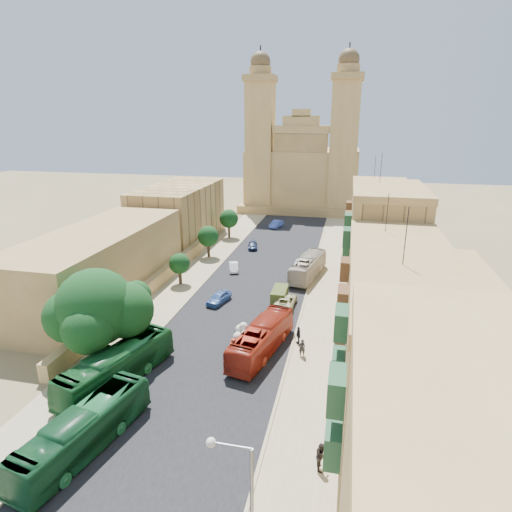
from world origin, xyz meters
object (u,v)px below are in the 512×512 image
at_px(church, 303,169).
at_px(street_tree_c, 208,236).
at_px(car_blue_a, 219,298).
at_px(pedestrian_c, 298,335).
at_px(car_cream, 286,301).
at_px(car_blue_b, 276,224).
at_px(street_tree_a, 136,296).
at_px(car_white_a, 234,267).
at_px(olive_pickup, 280,295).
at_px(bus_green_south, 84,431).
at_px(pedestrian_b, 321,456).
at_px(street_tree_b, 179,264).
at_px(bus_red_east, 262,338).
at_px(pedestrian_a, 302,348).
at_px(car_white_b, 299,262).
at_px(ficus_tree, 97,310).
at_px(streetlamp, 241,498).
at_px(red_truck, 242,343).
at_px(street_tree_d, 229,219).
at_px(bus_green_north, 117,366).
at_px(car_dkblue, 253,246).
at_px(bus_cream_east, 308,267).

distance_m(church, street_tree_c, 44.19).
xyz_separation_m(car_blue_a, pedestrian_c, (10.56, -7.61, 0.21)).
height_order(car_cream, car_blue_b, car_blue_b).
distance_m(street_tree_a, car_white_a, 19.55).
bearing_deg(olive_pickup, bus_green_south, -107.85).
bearing_deg(street_tree_c, pedestrian_b, -62.48).
bearing_deg(street_tree_b, car_blue_b, 77.72).
distance_m(church, pedestrian_c, 68.11).
bearing_deg(street_tree_c, olive_pickup, -46.59).
height_order(street_tree_c, bus_red_east, street_tree_c).
distance_m(street_tree_c, car_white_a, 8.37).
xyz_separation_m(olive_pickup, pedestrian_a, (4.13, -12.02, 0.08)).
relative_size(church, car_cream, 7.45).
bearing_deg(street_tree_c, pedestrian_a, -55.94).
distance_m(street_tree_b, car_white_b, 18.44).
bearing_deg(ficus_tree, car_blue_a, 67.14).
bearing_deg(car_white_b, streetlamp, 99.53).
distance_m(red_truck, car_blue_b, 49.80).
relative_size(street_tree_a, car_blue_b, 1.13).
xyz_separation_m(street_tree_d, pedestrian_b, (20.89, -52.09, -2.61)).
bearing_deg(streetlamp, street_tree_a, 126.44).
bearing_deg(streetlamp, bus_green_south, 153.65).
height_order(church, bus_red_east, church).
bearing_deg(car_white_a, car_blue_a, -100.81).
bearing_deg(ficus_tree, red_truck, 18.10).
height_order(bus_green_north, car_white_a, bus_green_north).
relative_size(car_blue_a, pedestrian_b, 2.12).
xyz_separation_m(street_tree_c, car_blue_b, (7.28, 21.46, -2.69)).
relative_size(street_tree_c, pedestrian_a, 2.95).
bearing_deg(street_tree_a, red_truck, -17.66).
bearing_deg(pedestrian_c, ficus_tree, -87.64).
height_order(bus_green_south, bus_red_east, bus_green_south).
distance_m(street_tree_a, street_tree_d, 36.00).
xyz_separation_m(bus_green_north, bus_red_east, (10.81, 7.38, -0.10)).
relative_size(street_tree_b, bus_green_north, 0.37).
bearing_deg(church, streetlamp, -85.13).
height_order(bus_green_south, car_blue_a, bus_green_south).
bearing_deg(church, car_dkblue, -96.33).
xyz_separation_m(bus_cream_east, pedestrian_a, (1.63, -21.16, -0.64)).
bearing_deg(pedestrian_a, bus_green_south, 31.12).
height_order(bus_green_north, car_cream, bus_green_north).
bearing_deg(red_truck, bus_green_south, -118.17).
height_order(pedestrian_a, pedestrian_c, pedestrian_c).
distance_m(street_tree_a, pedestrian_c, 17.67).
xyz_separation_m(car_white_a, car_blue_b, (1.62, 26.95, 0.12)).
xyz_separation_m(red_truck, pedestrian_c, (4.82, 3.51, -0.45)).
bearing_deg(olive_pickup, red_truck, -95.68).
relative_size(car_white_a, car_blue_b, 0.84).
relative_size(bus_green_north, car_cream, 2.35).
height_order(ficus_tree, streetlamp, ficus_tree).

